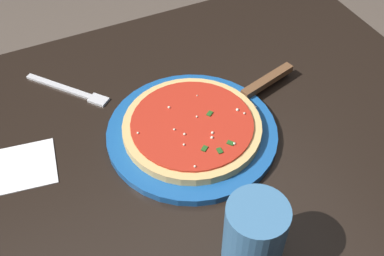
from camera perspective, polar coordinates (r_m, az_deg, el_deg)
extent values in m
cube|color=black|center=(1.33, -20.97, -7.92)|extent=(0.06, 0.06, 0.71)
cube|color=black|center=(1.50, 10.25, 2.76)|extent=(0.06, 0.06, 0.71)
cube|color=black|center=(0.87, 2.82, -1.67)|extent=(0.96, 0.82, 0.03)
cylinder|color=#195199|center=(0.86, 0.00, -0.59)|extent=(0.31, 0.31, 0.01)
cylinder|color=#DBB26B|center=(0.85, 0.00, 0.10)|extent=(0.25, 0.25, 0.02)
cylinder|color=red|center=(0.84, 0.00, 0.57)|extent=(0.22, 0.22, 0.00)
sphere|color=#EFEACC|center=(0.85, 6.36, 1.63)|extent=(0.00, 0.00, 0.00)
sphere|color=#EFEACC|center=(0.81, 5.08, -1.87)|extent=(0.00, 0.00, 0.00)
sphere|color=#EFEACC|center=(0.82, -1.00, -0.60)|extent=(0.00, 0.00, 0.00)
sphere|color=#EFEACC|center=(0.86, 5.43, 2.18)|extent=(0.01, 0.01, 0.01)
sphere|color=#EFEACC|center=(0.82, -6.48, -0.59)|extent=(0.00, 0.00, 0.00)
sphere|color=#EFEACC|center=(0.77, 0.35, -4.60)|extent=(0.00, 0.00, 0.00)
sphere|color=#EFEACC|center=(0.80, -0.97, -1.99)|extent=(0.00, 0.00, 0.00)
sphere|color=#EFEACC|center=(0.85, 0.58, 1.36)|extent=(0.00, 0.00, 0.00)
sphere|color=#EFEACC|center=(0.88, 0.40, 3.82)|extent=(0.00, 0.00, 0.00)
sphere|color=#EFEACC|center=(0.86, -2.76, 2.48)|extent=(0.00, 0.00, 0.00)
sphere|color=#EFEACC|center=(0.82, 2.44, -0.57)|extent=(0.00, 0.00, 0.00)
sphere|color=#EFEACC|center=(0.82, -2.12, -0.17)|extent=(0.00, 0.00, 0.00)
sphere|color=#EFEACC|center=(0.81, 2.38, -1.15)|extent=(0.01, 0.01, 0.01)
cube|color=#23561E|center=(0.79, 3.32, -2.72)|extent=(0.01, 0.01, 0.00)
cube|color=#23561E|center=(0.81, 4.85, -1.70)|extent=(0.01, 0.01, 0.00)
cube|color=#23561E|center=(0.80, 1.49, -2.45)|extent=(0.01, 0.01, 0.00)
cube|color=#23561E|center=(0.85, 1.85, 1.65)|extent=(0.01, 0.01, 0.00)
cube|color=silver|center=(0.89, 4.11, 2.38)|extent=(0.11, 0.09, 0.00)
cube|color=brown|center=(0.95, 8.97, 5.61)|extent=(0.13, 0.05, 0.01)
cylinder|color=teal|center=(0.68, 7.44, -12.50)|extent=(0.09, 0.09, 0.12)
cube|color=white|center=(0.86, -19.90, -4.45)|extent=(0.14, 0.12, 0.00)
cube|color=silver|center=(0.99, -15.60, 4.81)|extent=(0.10, 0.12, 0.00)
cube|color=silver|center=(0.94, -11.09, 3.31)|extent=(0.04, 0.04, 0.00)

